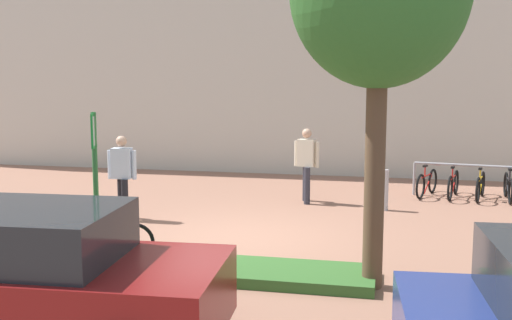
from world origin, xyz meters
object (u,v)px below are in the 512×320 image
object	(u,v)px
bike_at_sign	(100,244)
car_maroon_wagon	(24,278)
parking_sign_post	(95,167)
person_shirt_white	(122,172)
person_casual_tan	(307,160)
bollard_steel	(385,190)
bike_rack_cluster	(494,186)

from	to	relation	value
bike_at_sign	car_maroon_wagon	size ratio (longest dim) A/B	0.36
parking_sign_post	person_shirt_white	bearing A→B (deg)	107.23
parking_sign_post	bike_at_sign	xyz separation A→B (m)	(0.01, 0.07, -1.22)
parking_sign_post	car_maroon_wagon	world-z (taller)	parking_sign_post
bike_at_sign	person_casual_tan	distance (m)	6.03
parking_sign_post	bollard_steel	size ratio (longest dim) A/B	2.67
car_maroon_wagon	bollard_steel	bearing A→B (deg)	64.07
bike_at_sign	bike_rack_cluster	xyz separation A→B (m)	(6.79, 6.65, -0.00)
person_casual_tan	car_maroon_wagon	bearing A→B (deg)	-103.63
bike_rack_cluster	car_maroon_wagon	world-z (taller)	car_maroon_wagon
bike_at_sign	bike_rack_cluster	size ratio (longest dim) A/B	0.42
car_maroon_wagon	bike_at_sign	bearing A→B (deg)	99.75
bike_rack_cluster	bollard_steel	size ratio (longest dim) A/B	4.14
bike_rack_cluster	car_maroon_wagon	distance (m)	11.39
bike_rack_cluster	car_maroon_wagon	bearing A→B (deg)	-123.66
parking_sign_post	person_casual_tan	size ratio (longest dim) A/B	1.39
parking_sign_post	person_casual_tan	xyz separation A→B (m)	(2.50, 5.52, -0.59)
bike_at_sign	bollard_steel	xyz separation A→B (m)	(4.28, 4.97, 0.10)
person_casual_tan	car_maroon_wagon	size ratio (longest dim) A/B	0.39
bike_rack_cluster	bollard_steel	bearing A→B (deg)	-146.33
bike_at_sign	bike_rack_cluster	world-z (taller)	bike_at_sign
parking_sign_post	bike_at_sign	size ratio (longest dim) A/B	1.52
person_shirt_white	car_maroon_wagon	size ratio (longest dim) A/B	0.39
parking_sign_post	bollard_steel	bearing A→B (deg)	49.62
person_shirt_white	person_casual_tan	distance (m)	4.24
person_casual_tan	person_shirt_white	bearing A→B (deg)	-144.61
parking_sign_post	car_maroon_wagon	bearing A→B (deg)	-79.84
bike_rack_cluster	bollard_steel	distance (m)	3.03
bollard_steel	person_shirt_white	xyz separation A→B (m)	(-5.24, -1.97, 0.53)
parking_sign_post	person_shirt_white	world-z (taller)	parking_sign_post
bollard_steel	person_shirt_white	world-z (taller)	person_shirt_white
person_shirt_white	car_maroon_wagon	world-z (taller)	person_shirt_white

